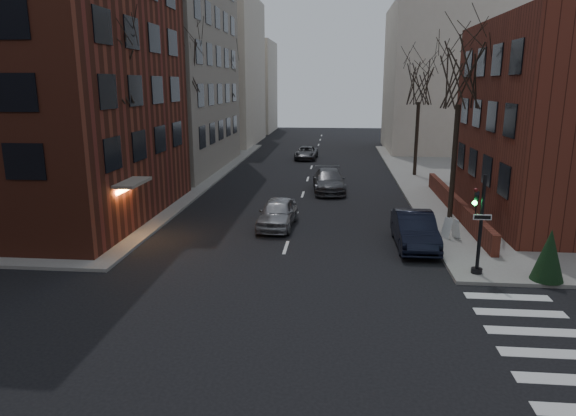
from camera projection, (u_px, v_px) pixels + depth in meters
The scene contains 21 objects.
ground at pixel (238, 398), 12.67m from camera, with size 160.00×160.00×0.00m, color black.
building_left_brick at pixel (11, 56), 27.93m from camera, with size 15.00×15.00×18.00m, color maroon.
building_left_tan at pixel (113, 6), 43.81m from camera, with size 18.00×18.00×28.00m, color gray.
low_wall_right at pixel (455, 205), 30.04m from camera, with size 0.35×16.00×1.00m, color #592419.
building_distant_la at pixel (202, 72), 65.12m from camera, with size 14.00×16.00×18.00m, color beige.
building_distant_ra at pixel (451, 79), 57.76m from camera, with size 14.00×14.00×16.00m, color beige.
building_distant_lb at pixel (242, 87), 81.86m from camera, with size 10.00×12.00×14.00m, color beige.
traffic_signal at pixel (479, 231), 20.19m from camera, with size 0.76×0.44×4.00m.
tree_left_a at pixel (111, 64), 25.02m from camera, with size 4.18×4.18×10.26m.
tree_left_b at pixel (182, 64), 36.52m from camera, with size 4.40×4.40×10.80m.
tree_left_c at pixel (225, 79), 50.27m from camera, with size 3.96×3.96×9.72m.
tree_right_a at pixel (461, 74), 27.37m from camera, with size 3.96×3.96×9.72m.
tree_right_b at pixel (420, 83), 41.02m from camera, with size 3.74×3.74×9.18m.
streetlamp_near at pixel (177, 135), 33.70m from camera, with size 0.36×0.36×6.28m.
streetlamp_far at pixel (236, 116), 53.05m from camera, with size 0.36×0.36×6.28m.
parked_sedan at pixel (415, 230), 24.24m from camera, with size 1.74×5.00×1.65m, color black.
car_lane_silver at pixel (278, 213), 27.62m from camera, with size 1.82×4.53×1.54m, color #929397.
car_lane_gray at pixel (329, 181), 36.67m from camera, with size 2.20×5.40×1.57m, color #424348.
car_lane_far at pixel (306, 153), 52.54m from camera, with size 2.12×4.61×1.28m, color #424247.
sandwich_board at pixel (451, 228), 25.11m from camera, with size 0.46×0.64×1.03m, color white.
evergreen_shrub at pixel (549, 255), 19.65m from camera, with size 1.23×1.23×2.04m, color #15311C.
Camera 1 is at (2.29, -11.03, 7.56)m, focal length 32.00 mm.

